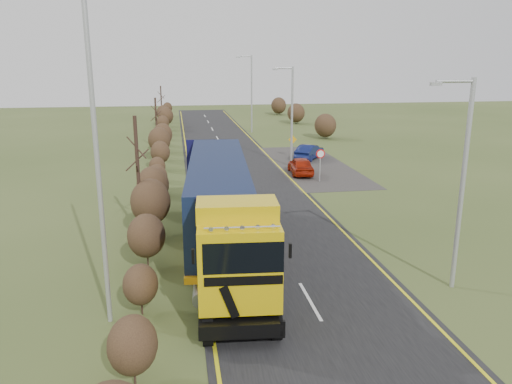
{
  "coord_description": "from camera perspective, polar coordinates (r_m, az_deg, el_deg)",
  "views": [
    {
      "loc": [
        -4.6,
        -20.12,
        8.55
      ],
      "look_at": [
        -0.85,
        3.22,
        2.31
      ],
      "focal_mm": 35.0,
      "sensor_mm": 36.0,
      "label": 1
    }
  ],
  "objects": [
    {
      "name": "car_blue_sedan",
      "position": [
        44.91,
        6.11,
        4.58
      ],
      "size": [
        3.46,
        4.06,
        1.32
      ],
      "primitive_type": "imported",
      "rotation": [
        0.0,
        0.0,
        2.52
      ],
      "color": "#0B133F",
      "rests_on": "ground"
    },
    {
      "name": "hedgerow",
      "position": [
        28.9,
        -11.63,
        0.6
      ],
      "size": [
        2.24,
        102.04,
        6.05
      ],
      "color": "#312016",
      "rests_on": "ground"
    },
    {
      "name": "speed_sign",
      "position": [
        36.33,
        7.36,
        3.76
      ],
      "size": [
        0.66,
        0.1,
        2.39
      ],
      "color": "#A3A5A8",
      "rests_on": "ground"
    },
    {
      "name": "warning_board",
      "position": [
        45.62,
        4.19,
        5.52
      ],
      "size": [
        0.77,
        0.11,
        2.01
      ],
      "color": "#A3A5A8",
      "rests_on": "ground"
    },
    {
      "name": "left_pole",
      "position": [
        16.32,
        -17.68,
        3.25
      ],
      "size": [
        0.16,
        0.16,
        10.97
      ],
      "primitive_type": "cylinder",
      "color": "#A3A5A8",
      "rests_on": "ground"
    },
    {
      "name": "ground",
      "position": [
        22.34,
        3.48,
        -7.74
      ],
      "size": [
        160.0,
        160.0,
        0.0
      ],
      "primitive_type": "plane",
      "color": "#3B4B20",
      "rests_on": "ground"
    },
    {
      "name": "car_red_hatchback",
      "position": [
        38.75,
        5.13,
        3.01
      ],
      "size": [
        1.9,
        4.1,
        1.36
      ],
      "primitive_type": "imported",
      "rotation": [
        0.0,
        0.0,
        3.07
      ],
      "color": "#981A07",
      "rests_on": "ground"
    },
    {
      "name": "layby",
      "position": [
        42.5,
        6.21,
        3.11
      ],
      "size": [
        6.0,
        18.0,
        0.02
      ],
      "primitive_type": "cube",
      "color": "#302D2A",
      "rests_on": "ground"
    },
    {
      "name": "streetlight_far",
      "position": [
        61.35,
        -0.61,
        11.54
      ],
      "size": [
        1.95,
        0.18,
        9.2
      ],
      "color": "#A3A5A8",
      "rests_on": "ground"
    },
    {
      "name": "road",
      "position": [
        31.65,
        -0.44,
        -0.87
      ],
      "size": [
        8.0,
        120.0,
        0.02
      ],
      "primitive_type": "cube",
      "color": "black",
      "rests_on": "ground"
    },
    {
      "name": "lane_markings",
      "position": [
        31.35,
        -0.35,
        -0.98
      ],
      "size": [
        7.52,
        116.0,
        0.01
      ],
      "color": "#CCC613",
      "rests_on": "road"
    },
    {
      "name": "lorry",
      "position": [
        21.83,
        -4.04,
        -1.52
      ],
      "size": [
        3.48,
        15.56,
        4.29
      ],
      "rotation": [
        0.0,
        0.0,
        -0.07
      ],
      "color": "black",
      "rests_on": "ground"
    },
    {
      "name": "streetlight_mid",
      "position": [
        41.03,
        4.01,
        9.0
      ],
      "size": [
        1.73,
        0.18,
        8.1
      ],
      "color": "#A3A5A8",
      "rests_on": "ground"
    },
    {
      "name": "streetlight_near",
      "position": [
        19.86,
        22.39,
        1.51
      ],
      "size": [
        1.71,
        0.18,
        7.99
      ],
      "color": "#A3A5A8",
      "rests_on": "ground"
    }
  ]
}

